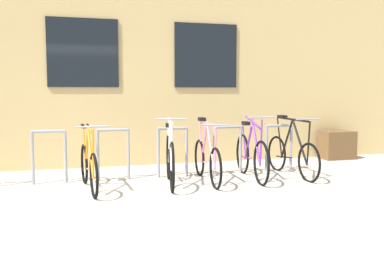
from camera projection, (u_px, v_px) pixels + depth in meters
name	position (u px, v px, depth m)	size (l,w,h in m)	color
ground_plane	(97.00, 212.00, 5.25)	(42.00, 42.00, 0.00)	#B2ADA0
storefront_building	(78.00, 61.00, 11.78)	(28.00, 7.76, 4.54)	tan
bike_rack	(113.00, 149.00, 7.13)	(6.54, 0.05, 0.86)	gray
bicycle_pink	(207.00, 159.00, 7.05)	(0.44, 1.73, 1.04)	black
bicycle_black	(292.00, 154.00, 7.53)	(0.44, 1.74, 1.05)	black
bicycle_white	(170.00, 159.00, 6.80)	(0.47, 1.72, 1.09)	black
bicycle_orange	(89.00, 165.00, 6.44)	(0.44, 1.70, 1.01)	black
bicycle_purple	(251.00, 155.00, 7.28)	(0.44, 1.75, 1.09)	black
planter_box	(337.00, 145.00, 9.40)	(0.70, 0.44, 0.60)	brown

